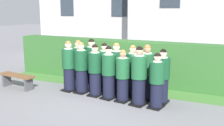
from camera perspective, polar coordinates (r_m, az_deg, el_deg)
The scene contains 18 objects.
ground_plane at distance 8.39m, azimuth -0.74°, elevation -7.36°, with size 60.00×60.00×0.00m, color slate.
student_front_row_0 at distance 9.06m, azimuth -9.00°, elevation -0.86°, with size 0.45×0.53×1.67m.
student_front_row_1 at distance 8.79m, azimuth -6.43°, elevation -1.23°, with size 0.43×0.50×1.65m.
student_front_row_2 at distance 8.46m, azimuth -3.54°, elevation -1.78°, with size 0.42×0.49×1.62m.
student_front_row_3 at distance 8.16m, azimuth -0.71°, elevation -2.28°, with size 0.45×0.54×1.61m.
student_front_row_4 at distance 7.93m, azimuth 2.26°, elevation -2.96°, with size 0.40×0.48×1.54m.
student_front_row_5 at distance 7.65m, azimuth 5.64°, elevation -3.00°, with size 0.47×0.56×1.68m.
student_front_row_6 at distance 7.49m, azimuth 9.34°, elevation -3.97°, with size 0.42×0.52×1.54m.
student_rear_row_0 at distance 9.43m, azimuth -7.00°, elevation -0.40°, with size 0.46×0.55×1.64m.
student_rear_row_1 at distance 9.14m, azimuth -4.24°, elevation -0.51°, with size 0.46×0.54×1.71m.
student_rear_row_2 at distance 8.84m, azimuth -1.58°, elevation -1.21°, with size 0.45×0.54×1.61m.
student_rear_row_3 at distance 8.56m, azimuth 0.90°, elevation -1.50°, with size 0.45×0.55×1.65m.
student_rear_row_4 at distance 8.35m, azimuth 4.31°, elevation -1.99°, with size 0.43×0.51×1.61m.
student_rear_row_5 at distance 8.12m, azimuth 7.29°, elevation -2.25°, with size 0.46×0.56×1.67m.
student_rear_row_6 at distance 7.92m, azimuth 10.48°, elevation -3.01°, with size 0.41×0.51×1.58m.
hedge at distance 9.95m, azimuth 4.24°, elevation 0.21°, with size 9.61×0.70×1.54m.
wooden_bench at distance 9.86m, azimuth -19.23°, elevation -3.02°, with size 1.43×0.50×0.48m.
lawn_strip at distance 9.41m, azimuth 2.42°, elevation -5.24°, with size 9.61×0.90×0.01m, color #477A38.
Camera 1 is at (3.48, -7.14, 2.69)m, focal length 43.75 mm.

